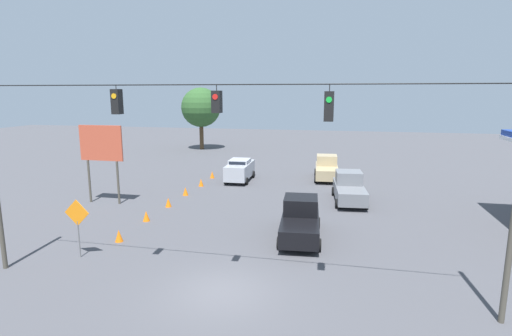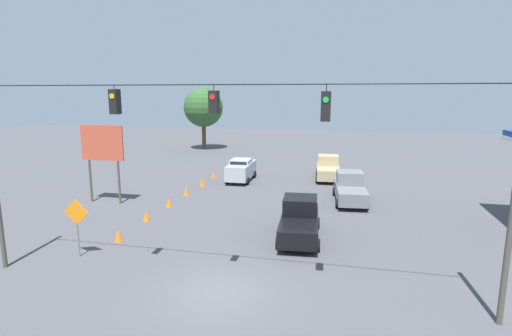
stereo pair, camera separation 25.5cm
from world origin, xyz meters
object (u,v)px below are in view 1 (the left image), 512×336
(pickup_truck_black_crossing_near, at_px, (300,220))
(traffic_cone_second, at_px, (146,216))
(roadside_billboard, at_px, (101,149))
(pickup_truck_tan_oncoming_deep, at_px, (327,168))
(traffic_cone_nearest, at_px, (119,236))
(traffic_cone_farthest, at_px, (212,175))
(traffic_cone_third, at_px, (168,202))
(work_zone_sign, at_px, (77,217))
(traffic_cone_fifth, at_px, (201,183))
(traffic_cone_fourth, at_px, (185,191))
(pickup_truck_grey_oncoming_far, at_px, (349,188))
(tree_horizon_left, at_px, (201,108))
(sedan_silver_withflow_far, at_px, (240,170))
(overhead_signal_span, at_px, (219,156))

(pickup_truck_black_crossing_near, distance_m, traffic_cone_second, 9.55)
(roadside_billboard, bearing_deg, pickup_truck_tan_oncoming_deep, -142.65)
(traffic_cone_nearest, relative_size, roadside_billboard, 0.11)
(pickup_truck_black_crossing_near, xyz_separation_m, traffic_cone_farthest, (9.54, -13.51, -0.66))
(traffic_cone_nearest, bearing_deg, pickup_truck_black_crossing_near, -163.55)
(traffic_cone_second, relative_size, traffic_cone_third, 1.00)
(pickup_truck_black_crossing_near, xyz_separation_m, work_zone_sign, (9.97, 4.97, 1.01))
(traffic_cone_fifth, bearing_deg, traffic_cone_second, 89.53)
(traffic_cone_fourth, xyz_separation_m, work_zone_sign, (0.43, 12.07, 1.67))
(traffic_cone_fifth, distance_m, traffic_cone_farthest, 3.30)
(traffic_cone_fourth, bearing_deg, pickup_truck_tan_oncoming_deep, -141.06)
(traffic_cone_farthest, bearing_deg, pickup_truck_grey_oncoming_far, 155.83)
(traffic_cone_fourth, bearing_deg, pickup_truck_grey_oncoming_far, -175.64)
(traffic_cone_nearest, xyz_separation_m, roadside_billboard, (5.09, -6.62, 3.59))
(traffic_cone_fifth, xyz_separation_m, tree_horizon_left, (7.62, -21.21, 5.42))
(traffic_cone_second, height_order, work_zone_sign, work_zone_sign)
(pickup_truck_black_crossing_near, height_order, traffic_cone_fifth, pickup_truck_black_crossing_near)
(pickup_truck_black_crossing_near, height_order, work_zone_sign, work_zone_sign)
(sedan_silver_withflow_far, distance_m, pickup_truck_tan_oncoming_deep, 7.91)
(traffic_cone_fourth, distance_m, work_zone_sign, 12.19)
(overhead_signal_span, distance_m, pickup_truck_black_crossing_near, 8.45)
(traffic_cone_third, xyz_separation_m, traffic_cone_fourth, (0.06, -3.22, 0.00))
(traffic_cone_fifth, xyz_separation_m, work_zone_sign, (0.55, 15.18, 1.67))
(roadside_billboard, xyz_separation_m, tree_horizon_left, (2.68, -27.54, 1.83))
(pickup_truck_black_crossing_near, distance_m, roadside_billboard, 15.16)
(overhead_signal_span, height_order, work_zone_sign, overhead_signal_span)
(pickup_truck_black_crossing_near, height_order, pickup_truck_tan_oncoming_deep, same)
(traffic_cone_fourth, bearing_deg, traffic_cone_nearest, 91.60)
(pickup_truck_grey_oncoming_far, height_order, tree_horizon_left, tree_horizon_left)
(pickup_truck_grey_oncoming_far, relative_size, work_zone_sign, 1.94)
(traffic_cone_nearest, height_order, work_zone_sign, work_zone_sign)
(traffic_cone_fifth, relative_size, traffic_cone_farthest, 1.00)
(sedan_silver_withflow_far, distance_m, pickup_truck_grey_oncoming_far, 10.63)
(overhead_signal_span, xyz_separation_m, work_zone_sign, (7.57, -1.80, -3.44))
(traffic_cone_fifth, bearing_deg, sedan_silver_withflow_far, -134.26)
(traffic_cone_third, xyz_separation_m, traffic_cone_fifth, (-0.06, -6.34, 0.00))
(traffic_cone_farthest, bearing_deg, pickup_truck_black_crossing_near, 125.24)
(sedan_silver_withflow_far, relative_size, tree_horizon_left, 0.55)
(traffic_cone_third, bearing_deg, pickup_truck_black_crossing_near, 157.77)
(traffic_cone_fifth, height_order, work_zone_sign, work_zone_sign)
(traffic_cone_nearest, bearing_deg, traffic_cone_fourth, -88.40)
(pickup_truck_tan_oncoming_deep, xyz_separation_m, tree_horizon_left, (17.79, -16.01, 4.77))
(traffic_cone_second, bearing_deg, traffic_cone_fourth, -89.61)
(tree_horizon_left, bearing_deg, traffic_cone_third, 105.33)
(traffic_cone_fifth, bearing_deg, traffic_cone_nearest, 90.67)
(overhead_signal_span, height_order, roadside_billboard, overhead_signal_span)
(traffic_cone_farthest, bearing_deg, work_zone_sign, 88.65)
(pickup_truck_black_crossing_near, bearing_deg, overhead_signal_span, 70.47)
(sedan_silver_withflow_far, bearing_deg, pickup_truck_grey_oncoming_far, 152.46)
(tree_horizon_left, bearing_deg, pickup_truck_grey_oncoming_far, 130.10)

